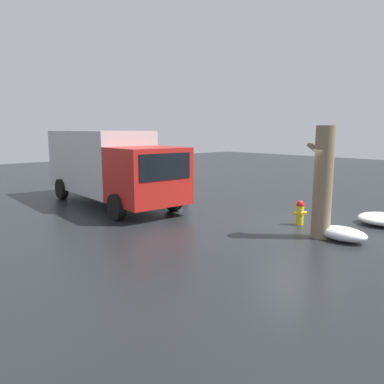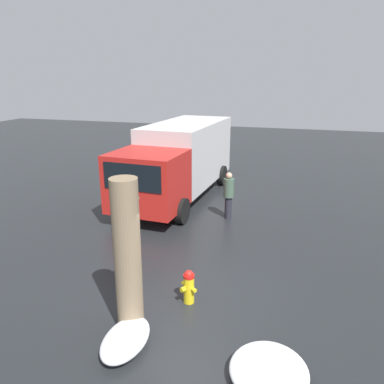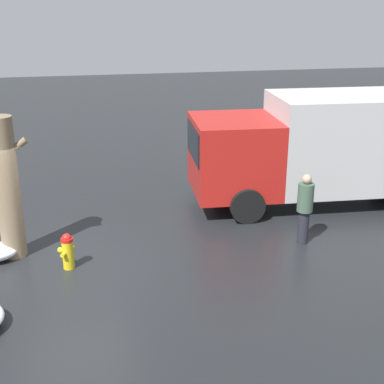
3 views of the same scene
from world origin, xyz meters
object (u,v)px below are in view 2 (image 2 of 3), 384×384
object	(u,v)px
delivery_truck	(179,158)
pedestrian	(229,194)
fire_hydrant	(189,286)
tree_trunk	(128,257)

from	to	relation	value
delivery_truck	pedestrian	bearing A→B (deg)	145.28
fire_hydrant	tree_trunk	distance (m)	1.88
fire_hydrant	tree_trunk	bearing A→B (deg)	-3.85
tree_trunk	pedestrian	xyz separation A→B (m)	(6.55, -0.67, -0.67)
fire_hydrant	delivery_truck	bearing A→B (deg)	-127.81
fire_hydrant	tree_trunk	xyz separation A→B (m)	(-1.18, 0.86, 1.18)
tree_trunk	pedestrian	world-z (taller)	tree_trunk
fire_hydrant	pedestrian	distance (m)	5.40
tree_trunk	delivery_truck	distance (m)	8.67
delivery_truck	pedestrian	size ratio (longest dim) A/B	4.61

